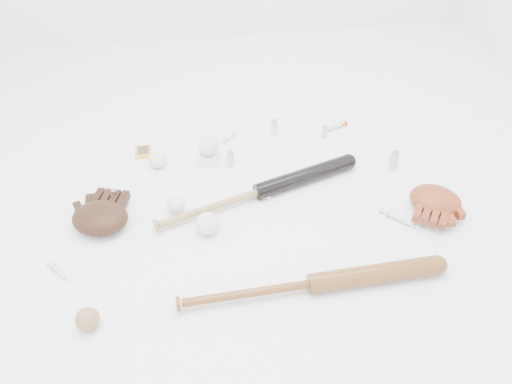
{
  "coord_description": "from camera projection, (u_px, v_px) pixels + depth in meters",
  "views": [
    {
      "loc": [
        -0.21,
        -1.37,
        1.3
      ],
      "look_at": [
        -0.0,
        0.01,
        0.06
      ],
      "focal_mm": 35.0,
      "sensor_mm": 36.0,
      "label": 1
    }
  ],
  "objects": [
    {
      "name": "baseball_on_pedestal",
      "position": [
        208.0,
        145.0,
        2.04
      ],
      "size": [
        0.08,
        0.08,
        0.08
      ],
      "primitive_type": "sphere",
      "color": "white",
      "rests_on": "pedestal"
    },
    {
      "name": "vial_1",
      "position": [
        325.0,
        132.0,
        2.21
      ],
      "size": [
        0.02,
        0.02,
        0.06
      ],
      "primitive_type": "cylinder",
      "color": "#B3BDC4",
      "rests_on": "ground"
    },
    {
      "name": "baseball_left",
      "position": [
        176.0,
        205.0,
        1.85
      ],
      "size": [
        0.07,
        0.07,
        0.07
      ],
      "primitive_type": "sphere",
      "color": "white",
      "rests_on": "ground"
    },
    {
      "name": "syringe_2",
      "position": [
        230.0,
        137.0,
        2.22
      ],
      "size": [
        0.11,
        0.11,
        0.02
      ],
      "primitive_type": null,
      "rotation": [
        0.0,
        0.0,
        0.79
      ],
      "color": "#ADBCC6",
      "rests_on": "ground"
    },
    {
      "name": "syringe_1",
      "position": [
        255.0,
        196.0,
        1.93
      ],
      "size": [
        0.14,
        0.06,
        0.02
      ],
      "primitive_type": null,
      "rotation": [
        0.0,
        0.0,
        2.83
      ],
      "color": "#ADBCC6",
      "rests_on": "ground"
    },
    {
      "name": "baseball_mid",
      "position": [
        208.0,
        224.0,
        1.77
      ],
      "size": [
        0.08,
        0.08,
        0.08
      ],
      "primitive_type": "sphere",
      "color": "white",
      "rests_on": "ground"
    },
    {
      "name": "syringe_3",
      "position": [
        398.0,
        218.0,
        1.83
      ],
      "size": [
        0.13,
        0.14,
        0.02
      ],
      "primitive_type": null,
      "rotation": [
        0.0,
        0.0,
        -0.83
      ],
      "color": "#ADBCC6",
      "rests_on": "ground"
    },
    {
      "name": "glove_tan",
      "position": [
        436.0,
        200.0,
        1.86
      ],
      "size": [
        0.31,
        0.31,
        0.08
      ],
      "primitive_type": null,
      "rotation": [
        0.0,
        0.0,
        2.54
      ],
      "color": "maroon",
      "rests_on": "ground"
    },
    {
      "name": "pedestal",
      "position": [
        209.0,
        158.0,
        2.08
      ],
      "size": [
        0.1,
        0.1,
        0.04
      ],
      "primitive_type": "cube",
      "rotation": [
        0.0,
        0.0,
        -0.26
      ],
      "color": "white",
      "rests_on": "ground"
    },
    {
      "name": "vial_3",
      "position": [
        394.0,
        160.0,
        2.04
      ],
      "size": [
        0.04,
        0.04,
        0.08
      ],
      "primitive_type": "cylinder",
      "color": "#B3BDC4",
      "rests_on": "ground"
    },
    {
      "name": "baseball_upper",
      "position": [
        157.0,
        160.0,
        2.05
      ],
      "size": [
        0.07,
        0.07,
        0.07
      ],
      "primitive_type": "sphere",
      "color": "white",
      "rests_on": "ground"
    },
    {
      "name": "bat_wood",
      "position": [
        312.0,
        284.0,
        1.58
      ],
      "size": [
        0.91,
        0.09,
        0.07
      ],
      "primitive_type": null,
      "rotation": [
        0.0,
        0.0,
        0.03
      ],
      "color": "brown",
      "rests_on": "ground"
    },
    {
      "name": "syringe_0",
      "position": [
        58.0,
        271.0,
        1.65
      ],
      "size": [
        0.1,
        0.12,
        0.02
      ],
      "primitive_type": null,
      "rotation": [
        0.0,
        0.0,
        -0.87
      ],
      "color": "#ADBCC6",
      "rests_on": "ground"
    },
    {
      "name": "syringe_4",
      "position": [
        333.0,
        127.0,
        2.27
      ],
      "size": [
        0.17,
        0.08,
        0.02
      ],
      "primitive_type": null,
      "rotation": [
        0.0,
        0.0,
        3.47
      ],
      "color": "#ADBCC6",
      "rests_on": "ground"
    },
    {
      "name": "baseball_aged",
      "position": [
        88.0,
        319.0,
        1.48
      ],
      "size": [
        0.07,
        0.07,
        0.07
      ],
      "primitive_type": "sphere",
      "color": "#936C47",
      "rests_on": "ground"
    },
    {
      "name": "bat_dark",
      "position": [
        259.0,
        191.0,
        1.91
      ],
      "size": [
        0.85,
        0.33,
        0.06
      ],
      "primitive_type": null,
      "rotation": [
        0.0,
        0.0,
        0.31
      ],
      "color": "black",
      "rests_on": "ground"
    },
    {
      "name": "glove_dark",
      "position": [
        100.0,
        218.0,
        1.79
      ],
      "size": [
        0.3,
        0.3,
        0.09
      ],
      "primitive_type": null,
      "rotation": [
        0.0,
        0.0,
        -0.3
      ],
      "color": "black",
      "rests_on": "ground"
    },
    {
      "name": "vial_0",
      "position": [
        274.0,
        127.0,
        2.22
      ],
      "size": [
        0.03,
        0.03,
        0.08
      ],
      "primitive_type": "cylinder",
      "color": "#B3BDC4",
      "rests_on": "ground"
    },
    {
      "name": "vial_4",
      "position": [
        116.0,
        197.0,
        1.88
      ],
      "size": [
        0.03,
        0.03,
        0.07
      ],
      "primitive_type": "cylinder",
      "color": "#B3BDC4",
      "rests_on": "ground"
    },
    {
      "name": "vial_2",
      "position": [
        231.0,
        158.0,
        2.06
      ],
      "size": [
        0.03,
        0.03,
        0.07
      ],
      "primitive_type": "cylinder",
      "color": "#B3BDC4",
      "rests_on": "ground"
    },
    {
      "name": "trading_card",
      "position": [
        143.0,
        152.0,
        2.15
      ],
      "size": [
        0.07,
        0.1,
        0.01
      ],
      "primitive_type": "cube",
      "rotation": [
        0.0,
        0.0,
        0.04
      ],
      "color": "#B98B21",
      "rests_on": "ground"
    }
  ]
}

